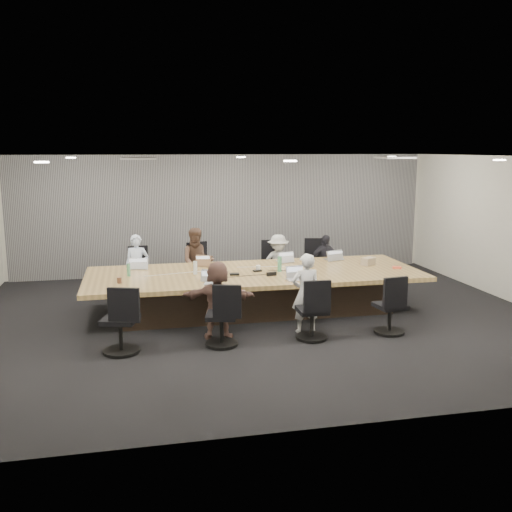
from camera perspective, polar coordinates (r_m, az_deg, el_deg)
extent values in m
cube|color=black|center=(10.03, 0.49, -6.32)|extent=(10.00, 8.00, 0.00)
cube|color=white|center=(9.60, 0.51, 9.88)|extent=(10.00, 8.00, 0.00)
cube|color=beige|center=(13.61, -3.22, 4.20)|extent=(10.00, 0.00, 2.80)
cube|color=beige|center=(5.96, 9.01, -4.36)|extent=(10.00, 0.00, 2.80)
cube|color=gray|center=(13.53, -3.16, 4.16)|extent=(9.80, 0.04, 2.80)
cube|color=black|center=(10.41, -0.12, -3.80)|extent=(4.80, 1.40, 0.66)
cube|color=#A5854C|center=(10.33, -0.12, -1.81)|extent=(6.00, 2.20, 0.08)
imported|color=silver|center=(11.44, -11.81, -1.10)|extent=(0.52, 0.39, 1.29)
cube|color=#B2B2B7|center=(10.88, -11.80, -1.13)|extent=(0.38, 0.29, 0.02)
imported|color=brown|center=(11.50, -5.88, -0.62)|extent=(0.67, 0.52, 1.38)
cube|color=#8C6647|center=(10.95, -5.56, -0.88)|extent=(0.32, 0.26, 0.02)
imported|color=#A1A3A1|center=(11.81, 2.22, -0.73)|extent=(0.79, 0.48, 1.20)
cube|color=#B2B2B7|center=(11.26, 2.92, -0.52)|extent=(0.35, 0.26, 0.02)
imported|color=#22222A|center=(12.10, 6.87, -0.60)|extent=(0.71, 0.35, 1.16)
cube|color=#B2B2B7|center=(11.56, 7.78, -0.31)|extent=(0.40, 0.32, 0.02)
imported|color=brown|center=(8.90, -3.84, -4.39)|extent=(1.21, 0.62, 1.24)
cube|color=#B2B2B7|center=(9.40, -4.34, -2.79)|extent=(0.32, 0.25, 0.02)
imported|color=silver|center=(9.20, 4.99, -3.72)|extent=(0.48, 0.31, 1.30)
cube|color=#B2B2B7|center=(9.69, 4.04, -2.37)|extent=(0.34, 0.26, 0.02)
cylinder|color=#519D6D|center=(10.20, -12.62, -1.37)|extent=(0.08, 0.08, 0.22)
cylinder|color=#519D6D|center=(10.33, 2.38, -0.81)|extent=(0.08, 0.08, 0.28)
cylinder|color=silver|center=(10.16, -6.10, -1.17)|extent=(0.09, 0.09, 0.23)
cylinder|color=white|center=(10.38, 0.22, -1.22)|extent=(0.11, 0.11, 0.10)
cylinder|color=white|center=(10.71, 5.23, -0.91)|extent=(0.09, 0.09, 0.10)
cylinder|color=brown|center=(9.72, -13.51, -2.36)|extent=(0.09, 0.09, 0.10)
cube|color=black|center=(10.06, -2.16, -1.82)|extent=(0.17, 0.13, 0.03)
cube|color=black|center=(10.34, 0.13, -1.48)|extent=(0.16, 0.13, 0.03)
cube|color=black|center=(10.00, 1.56, -1.80)|extent=(0.18, 0.09, 0.07)
cube|color=tan|center=(11.12, 11.16, -0.52)|extent=(0.31, 0.27, 0.14)
cube|color=#E65535|center=(10.93, 13.91, -1.12)|extent=(0.19, 0.15, 0.04)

